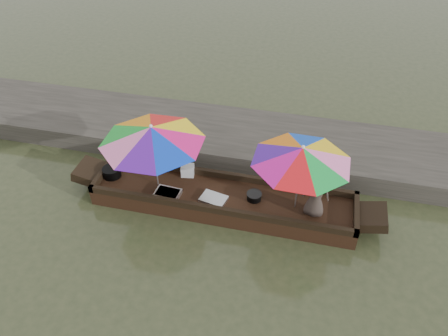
% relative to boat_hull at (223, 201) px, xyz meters
% --- Properties ---
extents(water, '(80.00, 80.00, 0.00)m').
position_rel_boat_hull_xyz_m(water, '(0.00, 0.00, -0.17)').
color(water, '#303820').
rests_on(water, ground).
extents(dock, '(22.00, 2.20, 0.50)m').
position_rel_boat_hull_xyz_m(dock, '(0.00, 2.20, 0.08)').
color(dock, '#2D2B26').
rests_on(dock, ground).
extents(boat_hull, '(5.60, 1.20, 0.35)m').
position_rel_boat_hull_xyz_m(boat_hull, '(0.00, 0.00, 0.00)').
color(boat_hull, black).
rests_on(boat_hull, water).
extents(cooking_pot, '(0.40, 0.40, 0.21)m').
position_rel_boat_hull_xyz_m(cooking_pot, '(-2.55, 0.03, 0.28)').
color(cooking_pot, black).
rests_on(cooking_pot, boat_hull).
extents(tray_crayfish, '(0.56, 0.41, 0.09)m').
position_rel_boat_hull_xyz_m(tray_crayfish, '(-1.13, -0.29, 0.22)').
color(tray_crayfish, silver).
rests_on(tray_crayfish, boat_hull).
extents(tray_scallop, '(0.60, 0.48, 0.06)m').
position_rel_boat_hull_xyz_m(tray_scallop, '(-0.15, -0.20, 0.21)').
color(tray_scallop, silver).
rests_on(tray_scallop, boat_hull).
extents(charcoal_grill, '(0.30, 0.30, 0.14)m').
position_rel_boat_hull_xyz_m(charcoal_grill, '(0.67, 0.02, 0.25)').
color(charcoal_grill, black).
rests_on(charcoal_grill, boat_hull).
extents(supply_bag, '(0.31, 0.26, 0.26)m').
position_rel_boat_hull_xyz_m(supply_bag, '(-0.91, 0.45, 0.30)').
color(supply_bag, silver).
rests_on(supply_bag, boat_hull).
extents(vendor, '(0.54, 0.37, 1.08)m').
position_rel_boat_hull_xyz_m(vendor, '(1.90, -0.12, 0.72)').
color(vendor, '#3A2F29').
rests_on(vendor, boat_hull).
extents(umbrella_bow, '(2.87, 2.87, 1.55)m').
position_rel_boat_hull_xyz_m(umbrella_bow, '(-1.46, 0.00, 0.95)').
color(umbrella_bow, yellow).
rests_on(umbrella_bow, boat_hull).
extents(umbrella_stern, '(2.58, 2.58, 1.55)m').
position_rel_boat_hull_xyz_m(umbrella_stern, '(1.53, 0.00, 0.95)').
color(umbrella_stern, pink).
rests_on(umbrella_stern, boat_hull).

